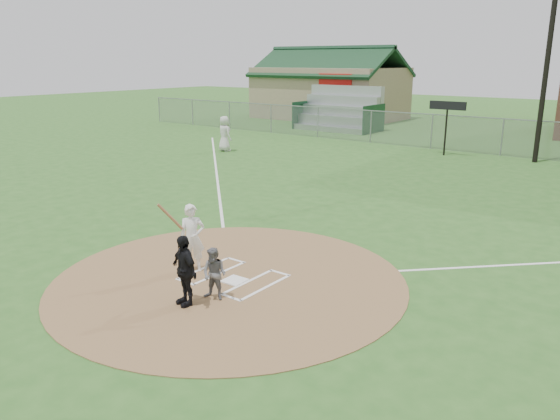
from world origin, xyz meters
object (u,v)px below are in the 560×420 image
Objects in this scene: home_plate at (235,281)px; ondeck_player at (225,134)px; batter_at_plate at (192,238)px; catcher at (214,274)px; umpire at (184,270)px.

ondeck_player reaches higher than home_plate.
batter_at_plate reaches higher than home_plate.
ondeck_player is (-13.55, 14.96, 0.39)m from catcher.
ondeck_player is 18.46m from batter_at_plate.
umpire is at bearing -90.13° from home_plate.
catcher is at bearing 146.58° from ondeck_player.
ondeck_player is (-13.23, 15.53, 0.20)m from umpire.
umpire is (-0.32, -0.57, 0.19)m from catcher.
ondeck_player is at bearing 118.93° from catcher.
catcher is 0.75× the size of umpire.
umpire is 1.94m from batter_at_plate.
catcher is at bearing 75.41° from umpire.
umpire is at bearing 144.83° from ondeck_player.
catcher is 20.19m from ondeck_player.
home_plate is 0.43× the size of catcher.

